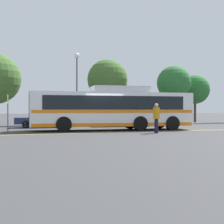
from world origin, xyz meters
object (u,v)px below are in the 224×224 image
at_px(parked_car_1, 45,119).
at_px(bus_stop_sign, 8,108).
at_px(transit_bus, 112,109).
at_px(tree_2, 174,83).
at_px(parked_car_2, 123,118).
at_px(pedestrian_0, 156,116).
at_px(tree_1, 195,89).
at_px(street_lamp, 77,75).
at_px(tree_0, 107,80).

xyz_separation_m(parked_car_1, bus_stop_sign, (-2.85, -5.51, 0.87)).
height_order(transit_bus, tree_2, tree_2).
bearing_deg(parked_car_2, transit_bus, -26.26).
height_order(pedestrian_0, tree_1, tree_1).
height_order(bus_stop_sign, tree_2, tree_2).
bearing_deg(tree_2, street_lamp, -168.79).
relative_size(transit_bus, tree_2, 1.86).
bearing_deg(tree_1, bus_stop_sign, -151.27).
height_order(street_lamp, tree_2, street_lamp).
relative_size(parked_car_1, tree_0, 0.70).
relative_size(pedestrian_0, street_lamp, 0.28).
height_order(parked_car_2, street_lamp, street_lamp).
distance_m(parked_car_1, tree_2, 15.49).
bearing_deg(tree_2, tree_0, 166.14).
distance_m(transit_bus, tree_0, 11.97).
distance_m(bus_stop_sign, tree_2, 20.09).
bearing_deg(tree_2, transit_bus, -137.58).
height_order(street_lamp, tree_1, street_lamp).
height_order(parked_car_2, tree_2, tree_2).
relative_size(parked_car_1, tree_1, 0.86).
height_order(pedestrian_0, bus_stop_sign, bus_stop_sign).
xyz_separation_m(bus_stop_sign, street_lamp, (5.96, 7.73, 3.12)).
relative_size(parked_car_1, bus_stop_sign, 1.98).
bearing_deg(parked_car_2, bus_stop_sign, -58.77).
distance_m(transit_bus, bus_stop_sign, 7.00).
distance_m(parked_car_1, bus_stop_sign, 6.26).
bearing_deg(tree_0, tree_1, -1.45).
distance_m(pedestrian_0, bus_stop_sign, 9.13).
distance_m(parked_car_1, tree_0, 10.39).
xyz_separation_m(bus_stop_sign, tree_0, (10.15, 11.70, 3.17)).
relative_size(pedestrian_0, tree_1, 0.33).
xyz_separation_m(transit_bus, pedestrian_0, (1.65, -3.56, -0.47)).
relative_size(tree_1, tree_2, 0.89).
xyz_separation_m(street_lamp, tree_2, (11.25, 2.23, -0.26)).
height_order(tree_1, tree_2, tree_2).
height_order(transit_bus, street_lamp, street_lamp).
xyz_separation_m(bus_stop_sign, tree_2, (17.21, 9.96, 2.86)).
bearing_deg(transit_bus, pedestrian_0, -150.03).
distance_m(transit_bus, tree_2, 14.16).
distance_m(parked_car_1, street_lamp, 5.52).
relative_size(street_lamp, tree_0, 0.97).
bearing_deg(street_lamp, transit_bus, -81.90).
bearing_deg(transit_bus, tree_2, -42.44).
bearing_deg(transit_bus, bus_stop_sign, 100.08).
bearing_deg(tree_0, street_lamp, -136.51).
height_order(parked_car_1, tree_1, tree_1).
xyz_separation_m(parked_car_2, pedestrian_0, (-0.88, -8.17, 0.34)).
distance_m(bus_stop_sign, street_lamp, 10.25).
bearing_deg(tree_1, transit_bus, -142.05).
bearing_deg(parked_car_2, tree_2, 124.13).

